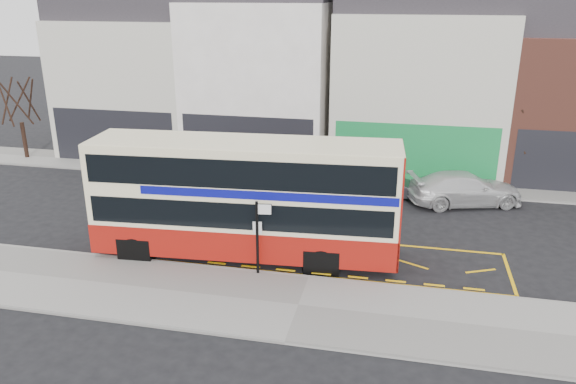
% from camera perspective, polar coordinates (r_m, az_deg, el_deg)
% --- Properties ---
extents(ground, '(120.00, 120.00, 0.00)m').
position_cam_1_polar(ground, '(20.35, 2.31, -8.42)').
color(ground, black).
rests_on(ground, ground).
extents(pavement, '(40.00, 4.00, 0.15)m').
position_cam_1_polar(pavement, '(18.35, 1.05, -11.56)').
color(pavement, gray).
rests_on(pavement, ground).
extents(kerb, '(40.00, 0.15, 0.15)m').
position_cam_1_polar(kerb, '(19.99, 2.13, -8.74)').
color(kerb, gray).
rests_on(kerb, ground).
extents(far_pavement, '(50.00, 3.00, 0.15)m').
position_cam_1_polar(far_pavement, '(30.37, 5.91, 1.41)').
color(far_pavement, gray).
rests_on(far_pavement, ground).
extents(road_markings, '(14.00, 3.40, 0.01)m').
position_cam_1_polar(road_markings, '(21.75, 3.05, -6.45)').
color(road_markings, yellow).
rests_on(road_markings, ground).
extents(terrace_far_left, '(8.00, 8.01, 10.80)m').
position_cam_1_polar(terrace_far_left, '(36.89, -14.82, 11.74)').
color(terrace_far_left, beige).
rests_on(terrace_far_left, ground).
extents(terrace_left, '(8.00, 8.01, 11.80)m').
position_cam_1_polar(terrace_left, '(34.01, -2.45, 12.57)').
color(terrace_left, white).
rests_on(terrace_left, ground).
extents(terrace_green_shop, '(9.00, 8.01, 11.30)m').
position_cam_1_polar(terrace_green_shop, '(32.98, 13.20, 11.41)').
color(terrace_green_shop, beige).
rests_on(terrace_green_shop, ground).
extents(double_decker_bus, '(11.47, 3.35, 4.52)m').
position_cam_1_polar(double_decker_bus, '(20.83, -4.28, -0.59)').
color(double_decker_bus, '#F4E7BA').
rests_on(double_decker_bus, ground).
extents(bus_stop_post, '(0.68, 0.14, 2.71)m').
position_cam_1_polar(bus_stop_post, '(19.49, -2.97, -3.90)').
color(bus_stop_post, black).
rests_on(bus_stop_post, pavement).
extents(car_silver, '(3.85, 2.02, 1.25)m').
position_cam_1_polar(car_silver, '(31.03, -12.59, 2.50)').
color(car_silver, '#A8A8AD').
rests_on(car_silver, ground).
extents(car_grey, '(3.80, 1.46, 1.24)m').
position_cam_1_polar(car_grey, '(28.12, 8.67, 0.93)').
color(car_grey, '#404248').
rests_on(car_grey, ground).
extents(car_white, '(5.71, 3.65, 1.54)m').
position_cam_1_polar(car_white, '(27.82, 17.55, 0.33)').
color(car_white, silver).
rests_on(car_white, ground).
extents(street_tree_left, '(2.85, 2.85, 6.16)m').
position_cam_1_polar(street_tree_left, '(36.48, -25.89, 9.35)').
color(street_tree_left, black).
rests_on(street_tree_left, ground).
extents(street_tree_right, '(2.47, 2.47, 5.33)m').
position_cam_1_polar(street_tree_right, '(30.68, 22.70, 7.06)').
color(street_tree_right, black).
rests_on(street_tree_right, ground).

